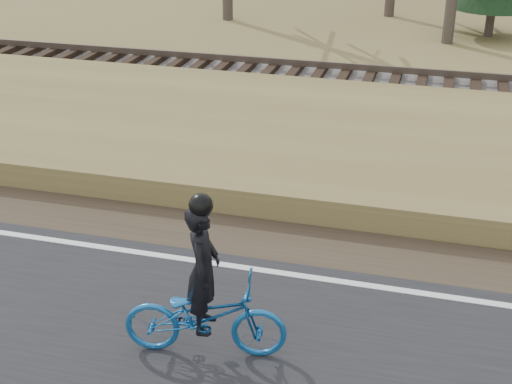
% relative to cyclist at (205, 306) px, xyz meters
% --- Properties ---
extents(cyclist, '(1.93, 0.96, 2.01)m').
position_rel_cyclist_xyz_m(cyclist, '(0.00, 0.00, 0.00)').
color(cyclist, '#16589B').
rests_on(cyclist, road).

